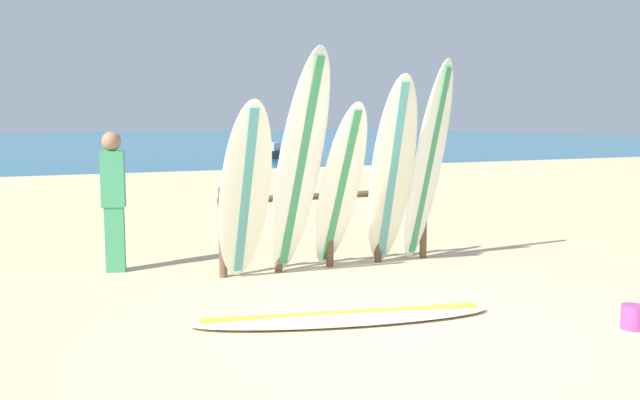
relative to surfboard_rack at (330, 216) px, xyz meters
name	(u,v)px	position (x,y,z in m)	size (l,w,h in m)	color
ground_plane	(402,331)	(-0.45, -2.45, -0.62)	(120.00, 120.00, 0.00)	#D3BC8C
ocean_water	(69,140)	(-0.45, 55.55, -0.62)	(120.00, 80.00, 0.01)	#196B93
surfboard_rack	(330,216)	(0.00, 0.00, 0.00)	(2.76, 0.09, 1.02)	brown
surfboard_leaning_far_left	(245,193)	(-1.18, -0.39, 0.38)	(0.56, 0.82, 2.00)	white
surfboard_leaning_left	(299,166)	(-0.56, -0.41, 0.66)	(0.69, 1.04, 2.55)	white
surfboard_leaning_center_left	(340,188)	(-0.02, -0.31, 0.37)	(0.51, 0.99, 1.99)	white
surfboard_leaning_center	(392,172)	(0.67, -0.32, 0.54)	(0.64, 0.87, 2.31)	silver
surfboard_leaning_center_right	(428,163)	(1.20, -0.28, 0.63)	(0.61, 0.76, 2.51)	white
surfboard_lying_on_sand	(343,316)	(-0.77, -1.97, -0.58)	(2.79, 1.18, 0.08)	white
beachgoer_standing	(113,195)	(-2.42, 0.78, 0.29)	(0.29, 0.22, 1.65)	#3F9966
small_boat_offshore	(270,152)	(6.92, 22.01, -0.36)	(2.30, 2.38, 0.71)	#333842
sand_bucket	(632,317)	(1.38, -3.20, -0.51)	(0.19, 0.19, 0.21)	#A53F8C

